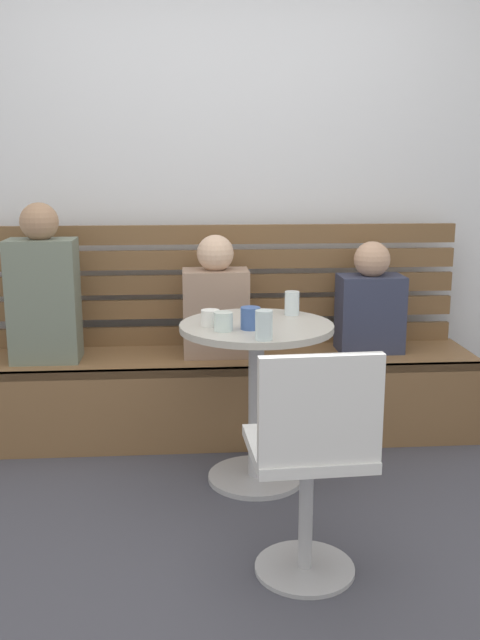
% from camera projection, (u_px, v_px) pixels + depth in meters
% --- Properties ---
extents(ground, '(8.00, 8.00, 0.00)m').
position_uv_depth(ground, '(235.00, 554.00, 2.63)').
color(ground, '#42424C').
extents(back_wall, '(5.20, 0.10, 2.90)m').
position_uv_depth(back_wall, '(214.00, 159.00, 3.91)').
color(back_wall, silver).
rests_on(back_wall, ground).
extents(booth_bench, '(2.70, 0.52, 0.44)m').
position_uv_depth(booth_bench, '(219.00, 395.00, 3.75)').
color(booth_bench, brown).
rests_on(booth_bench, ground).
extents(booth_backrest, '(2.65, 0.04, 0.66)m').
position_uv_depth(booth_backrest, '(217.00, 285.00, 3.86)').
color(booth_backrest, brown).
rests_on(booth_backrest, booth_bench).
extents(cafe_table, '(0.68, 0.68, 0.74)m').
position_uv_depth(cafe_table, '(256.00, 372.00, 3.13)').
color(cafe_table, '#ADADB2').
rests_on(cafe_table, ground).
extents(white_chair, '(0.42, 0.42, 0.85)m').
position_uv_depth(white_chair, '(311.00, 457.00, 2.36)').
color(white_chair, '#ADADB2').
rests_on(white_chair, ground).
extents(person_adult, '(0.34, 0.22, 0.80)m').
position_uv_depth(person_adult, '(43.00, 291.00, 3.53)').
color(person_adult, slate).
rests_on(person_adult, booth_bench).
extents(person_child_left, '(0.34, 0.22, 0.59)m').
position_uv_depth(person_child_left, '(370.00, 304.00, 3.74)').
color(person_child_left, '#333851').
rests_on(person_child_left, booth_bench).
extents(person_child_middle, '(0.34, 0.22, 0.63)m').
position_uv_depth(person_child_middle, '(216.00, 303.00, 3.65)').
color(person_child_middle, '#9E7F6B').
rests_on(person_child_middle, booth_bench).
extents(cup_mug_blue, '(0.08, 0.08, 0.09)m').
position_uv_depth(cup_mug_blue, '(250.00, 318.00, 2.97)').
color(cup_mug_blue, '#3D5B9E').
rests_on(cup_mug_blue, cafe_table).
extents(cup_ceramic_white, '(0.08, 0.08, 0.07)m').
position_uv_depth(cup_ceramic_white, '(210.00, 318.00, 3.04)').
color(cup_ceramic_white, white).
rests_on(cup_ceramic_white, cafe_table).
extents(cup_glass_short, '(0.08, 0.08, 0.08)m').
position_uv_depth(cup_glass_short, '(223.00, 321.00, 2.95)').
color(cup_glass_short, silver).
rests_on(cup_glass_short, cafe_table).
extents(cup_glass_tall, '(0.07, 0.07, 0.12)m').
position_uv_depth(cup_glass_tall, '(264.00, 325.00, 2.79)').
color(cup_glass_tall, silver).
rests_on(cup_glass_tall, cafe_table).
extents(cup_water_clear, '(0.07, 0.07, 0.11)m').
position_uv_depth(cup_water_clear, '(292.00, 303.00, 3.25)').
color(cup_water_clear, white).
rests_on(cup_water_clear, cafe_table).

